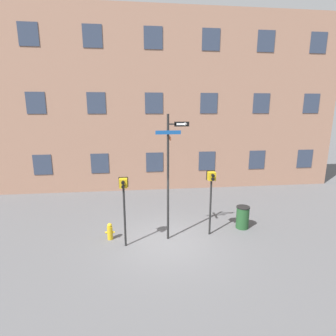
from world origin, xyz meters
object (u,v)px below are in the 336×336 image
object	(u,v)px
pedestrian_signal_left	(124,194)
trash_bin	(243,217)
street_sign_pole	(169,170)
fire_hydrant	(110,232)
pedestrian_signal_right	(211,186)

from	to	relation	value
pedestrian_signal_left	trash_bin	distance (m)	5.42
pedestrian_signal_left	trash_bin	world-z (taller)	pedestrian_signal_left
street_sign_pole	trash_bin	bearing A→B (deg)	10.26
fire_hydrant	trash_bin	xyz separation A→B (m)	(5.73, 0.39, 0.17)
street_sign_pole	fire_hydrant	xyz separation A→B (m)	(-2.40, 0.22, -2.56)
pedestrian_signal_left	street_sign_pole	bearing A→B (deg)	12.26
street_sign_pole	fire_hydrant	size ratio (longest dim) A/B	7.21
fire_hydrant	pedestrian_signal_left	bearing A→B (deg)	-42.77
street_sign_pole	pedestrian_signal_right	xyz separation A→B (m)	(1.73, 0.18, -0.79)
street_sign_pole	fire_hydrant	world-z (taller)	street_sign_pole
street_sign_pole	pedestrian_signal_left	size ratio (longest dim) A/B	1.84
pedestrian_signal_right	street_sign_pole	bearing A→B (deg)	-174.11
fire_hydrant	trash_bin	world-z (taller)	trash_bin
pedestrian_signal_right	trash_bin	distance (m)	2.31
pedestrian_signal_left	fire_hydrant	xyz separation A→B (m)	(-0.65, 0.60, -1.75)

